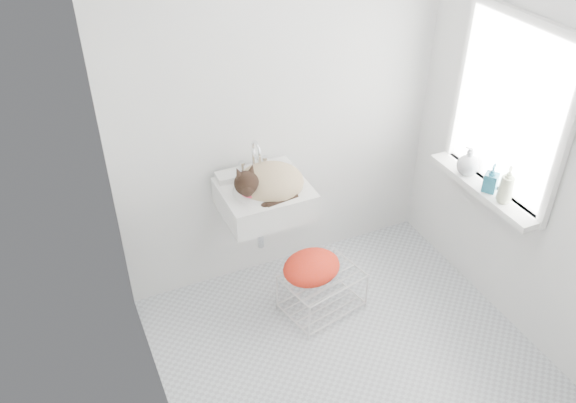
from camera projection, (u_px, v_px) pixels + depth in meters
name	position (u px, v px, depth m)	size (l,w,h in m)	color
floor	(348.00, 354.00, 3.65)	(2.20, 2.00, 0.02)	silver
back_wall	(281.00, 104.00, 3.68)	(2.20, 0.02, 2.50)	silver
right_wall	(534.00, 140.00, 3.30)	(0.02, 2.00, 2.50)	silver
left_wall	(142.00, 242.00, 2.56)	(0.02, 2.00, 2.50)	silver
window_glass	(511.00, 110.00, 3.39)	(0.01, 0.80, 1.00)	white
window_frame	(509.00, 110.00, 3.39)	(0.04, 0.90, 1.10)	white
windowsill	(483.00, 188.00, 3.66)	(0.16, 0.88, 0.04)	white
sink	(264.00, 187.00, 3.64)	(0.54, 0.47, 0.22)	white
faucet	(253.00, 154.00, 3.69)	(0.20, 0.14, 0.20)	silver
cat	(267.00, 183.00, 3.60)	(0.47, 0.40, 0.28)	tan
wire_rack	(322.00, 291.00, 3.89)	(0.48, 0.34, 0.29)	silver
towel	(311.00, 273.00, 3.78)	(0.39, 0.27, 0.16)	red
bottle_a	(503.00, 201.00, 3.51)	(0.08, 0.08, 0.20)	beige
bottle_b	(489.00, 190.00, 3.61)	(0.08, 0.08, 0.18)	#1E6179
bottle_c	(466.00, 173.00, 3.77)	(0.14, 0.14, 0.18)	#BBBCC1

